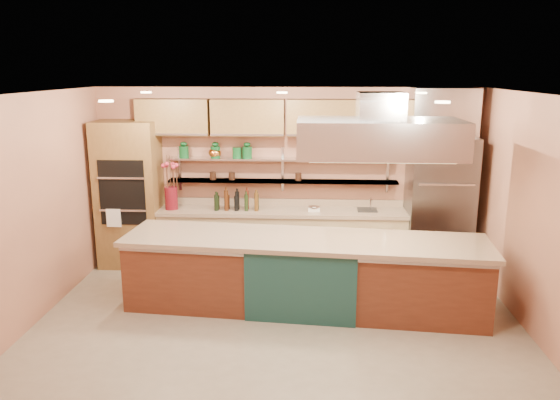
# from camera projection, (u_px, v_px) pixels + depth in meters

# --- Properties ---
(floor) EXTENTS (6.00, 5.00, 0.02)m
(floor) POSITION_uv_depth(u_px,v_px,m) (277.00, 331.00, 6.59)
(floor) COLOR gray
(floor) RESTS_ON ground
(ceiling) EXTENTS (6.00, 5.00, 0.02)m
(ceiling) POSITION_uv_depth(u_px,v_px,m) (277.00, 94.00, 5.94)
(ceiling) COLOR black
(ceiling) RESTS_ON wall_back
(wall_back) EXTENTS (6.00, 0.04, 2.80)m
(wall_back) POSITION_uv_depth(u_px,v_px,m) (286.00, 177.00, 8.69)
(wall_back) COLOR #AD6E51
(wall_back) RESTS_ON floor
(wall_front) EXTENTS (6.00, 0.04, 2.80)m
(wall_front) POSITION_uv_depth(u_px,v_px,m) (256.00, 313.00, 3.84)
(wall_front) COLOR #AD6E51
(wall_front) RESTS_ON floor
(wall_left) EXTENTS (0.04, 5.00, 2.80)m
(wall_left) POSITION_uv_depth(u_px,v_px,m) (23.00, 215.00, 6.42)
(wall_left) COLOR #AD6E51
(wall_left) RESTS_ON floor
(wall_right) EXTENTS (0.04, 5.00, 2.80)m
(wall_right) POSITION_uv_depth(u_px,v_px,m) (544.00, 222.00, 6.11)
(wall_right) COLOR #AD6E51
(wall_right) RESTS_ON floor
(oven_stack) EXTENTS (0.95, 0.64, 2.30)m
(oven_stack) POSITION_uv_depth(u_px,v_px,m) (129.00, 194.00, 8.56)
(oven_stack) COLOR brown
(oven_stack) RESTS_ON floor
(refrigerator) EXTENTS (0.95, 0.72, 2.10)m
(refrigerator) POSITION_uv_depth(u_px,v_px,m) (439.00, 205.00, 8.30)
(refrigerator) COLOR slate
(refrigerator) RESTS_ON floor
(back_counter) EXTENTS (3.84, 0.64, 0.93)m
(back_counter) POSITION_uv_depth(u_px,v_px,m) (282.00, 238.00, 8.62)
(back_counter) COLOR tan
(back_counter) RESTS_ON floor
(wall_shelf_lower) EXTENTS (3.60, 0.26, 0.03)m
(wall_shelf_lower) POSITION_uv_depth(u_px,v_px,m) (282.00, 181.00, 8.58)
(wall_shelf_lower) COLOR silver
(wall_shelf_lower) RESTS_ON wall_back
(wall_shelf_upper) EXTENTS (3.60, 0.26, 0.03)m
(wall_shelf_upper) POSITION_uv_depth(u_px,v_px,m) (282.00, 159.00, 8.50)
(wall_shelf_upper) COLOR silver
(wall_shelf_upper) RESTS_ON wall_back
(upper_cabinets) EXTENTS (4.60, 0.36, 0.55)m
(upper_cabinets) POSITION_uv_depth(u_px,v_px,m) (286.00, 118.00, 8.29)
(upper_cabinets) COLOR brown
(upper_cabinets) RESTS_ON wall_back
(range_hood) EXTENTS (2.00, 1.00, 0.45)m
(range_hood) POSITION_uv_depth(u_px,v_px,m) (379.00, 138.00, 6.65)
(range_hood) COLOR silver
(range_hood) RESTS_ON ceiling
(ceiling_downlights) EXTENTS (4.00, 2.80, 0.02)m
(ceiling_downlights) POSITION_uv_depth(u_px,v_px,m) (278.00, 96.00, 6.14)
(ceiling_downlights) COLOR #FFE5A5
(ceiling_downlights) RESTS_ON ceiling
(island) EXTENTS (4.66, 1.41, 0.96)m
(island) POSITION_uv_depth(u_px,v_px,m) (304.00, 273.00, 7.11)
(island) COLOR #5F2D1B
(island) RESTS_ON floor
(flower_vase) EXTENTS (0.23, 0.23, 0.35)m
(flower_vase) POSITION_uv_depth(u_px,v_px,m) (171.00, 198.00, 8.51)
(flower_vase) COLOR maroon
(flower_vase) RESTS_ON back_counter
(oil_bottle_cluster) EXTENTS (0.75, 0.23, 0.24)m
(oil_bottle_cluster) POSITION_uv_depth(u_px,v_px,m) (237.00, 202.00, 8.47)
(oil_bottle_cluster) COLOR black
(oil_bottle_cluster) RESTS_ON back_counter
(kitchen_scale) EXTENTS (0.20, 0.17, 0.10)m
(kitchen_scale) POSITION_uv_depth(u_px,v_px,m) (314.00, 208.00, 8.43)
(kitchen_scale) COLOR white
(kitchen_scale) RESTS_ON back_counter
(bar_faucet) EXTENTS (0.03, 0.03, 0.20)m
(bar_faucet) POSITION_uv_depth(u_px,v_px,m) (371.00, 204.00, 8.47)
(bar_faucet) COLOR silver
(bar_faucet) RESTS_ON back_counter
(copper_kettle) EXTENTS (0.21, 0.21, 0.16)m
(copper_kettle) POSITION_uv_depth(u_px,v_px,m) (215.00, 153.00, 8.53)
(copper_kettle) COLOR orange
(copper_kettle) RESTS_ON wall_shelf_upper
(green_canister) EXTENTS (0.18, 0.18, 0.17)m
(green_canister) POSITION_uv_depth(u_px,v_px,m) (237.00, 153.00, 8.51)
(green_canister) COLOR #0E411B
(green_canister) RESTS_ON wall_shelf_upper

